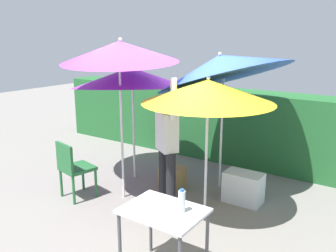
{
  "coord_description": "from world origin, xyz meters",
  "views": [
    {
      "loc": [
        2.91,
        -3.99,
        2.4
      ],
      "look_at": [
        0.0,
        0.3,
        1.1
      ],
      "focal_mm": 38.05,
      "sensor_mm": 36.0,
      "label": 1
    }
  ],
  "objects_px": {
    "person_vendor": "(167,143)",
    "bottle_water": "(182,201)",
    "crate_cardboard": "(172,176)",
    "umbrella_rainbow": "(208,91)",
    "umbrella_navy": "(222,67)",
    "cooler_box": "(243,188)",
    "umbrella_yellow": "(120,52)",
    "folding_table": "(163,218)",
    "umbrella_orange": "(131,78)",
    "chair_plastic": "(73,166)"
  },
  "relations": [
    {
      "from": "umbrella_orange",
      "to": "bottle_water",
      "type": "distance_m",
      "value": 2.94
    },
    {
      "from": "chair_plastic",
      "to": "umbrella_rainbow",
      "type": "bearing_deg",
      "value": 17.74
    },
    {
      "from": "umbrella_orange",
      "to": "person_vendor",
      "type": "bearing_deg",
      "value": -25.17
    },
    {
      "from": "umbrella_yellow",
      "to": "bottle_water",
      "type": "xyz_separation_m",
      "value": [
        1.73,
        -1.11,
        -1.35
      ]
    },
    {
      "from": "person_vendor",
      "to": "chair_plastic",
      "type": "xyz_separation_m",
      "value": [
        -1.26,
        -0.66,
        -0.42
      ]
    },
    {
      "from": "umbrella_rainbow",
      "to": "bottle_water",
      "type": "height_order",
      "value": "umbrella_rainbow"
    },
    {
      "from": "umbrella_yellow",
      "to": "crate_cardboard",
      "type": "bearing_deg",
      "value": 65.04
    },
    {
      "from": "umbrella_navy",
      "to": "cooler_box",
      "type": "relative_size",
      "value": 4.53
    },
    {
      "from": "umbrella_orange",
      "to": "crate_cardboard",
      "type": "relative_size",
      "value": 5.29
    },
    {
      "from": "person_vendor",
      "to": "crate_cardboard",
      "type": "height_order",
      "value": "person_vendor"
    },
    {
      "from": "cooler_box",
      "to": "umbrella_rainbow",
      "type": "bearing_deg",
      "value": -110.85
    },
    {
      "from": "umbrella_navy",
      "to": "crate_cardboard",
      "type": "xyz_separation_m",
      "value": [
        -0.65,
        -0.36,
        -1.8
      ]
    },
    {
      "from": "folding_table",
      "to": "bottle_water",
      "type": "relative_size",
      "value": 3.33
    },
    {
      "from": "umbrella_navy",
      "to": "bottle_water",
      "type": "xyz_separation_m",
      "value": [
        0.71,
        -2.25,
        -1.11
      ]
    },
    {
      "from": "umbrella_orange",
      "to": "folding_table",
      "type": "height_order",
      "value": "umbrella_orange"
    },
    {
      "from": "umbrella_rainbow",
      "to": "umbrella_orange",
      "type": "relative_size",
      "value": 0.93
    },
    {
      "from": "umbrella_yellow",
      "to": "folding_table",
      "type": "relative_size",
      "value": 3.03
    },
    {
      "from": "umbrella_yellow",
      "to": "folding_table",
      "type": "xyz_separation_m",
      "value": [
        1.55,
        -1.17,
        -1.55
      ]
    },
    {
      "from": "person_vendor",
      "to": "bottle_water",
      "type": "xyz_separation_m",
      "value": [
        1.08,
        -1.32,
        -0.08
      ]
    },
    {
      "from": "umbrella_rainbow",
      "to": "umbrella_navy",
      "type": "bearing_deg",
      "value": 106.67
    },
    {
      "from": "umbrella_rainbow",
      "to": "crate_cardboard",
      "type": "relative_size",
      "value": 4.91
    },
    {
      "from": "crate_cardboard",
      "to": "umbrella_navy",
      "type": "bearing_deg",
      "value": 28.67
    },
    {
      "from": "cooler_box",
      "to": "crate_cardboard",
      "type": "distance_m",
      "value": 1.21
    },
    {
      "from": "umbrella_orange",
      "to": "crate_cardboard",
      "type": "bearing_deg",
      "value": 6.13
    },
    {
      "from": "cooler_box",
      "to": "umbrella_navy",
      "type": "bearing_deg",
      "value": 153.63
    },
    {
      "from": "crate_cardboard",
      "to": "chair_plastic",
      "type": "bearing_deg",
      "value": -128.4
    },
    {
      "from": "cooler_box",
      "to": "bottle_water",
      "type": "relative_size",
      "value": 2.3
    },
    {
      "from": "cooler_box",
      "to": "folding_table",
      "type": "bearing_deg",
      "value": -90.6
    },
    {
      "from": "chair_plastic",
      "to": "cooler_box",
      "type": "bearing_deg",
      "value": 30.98
    },
    {
      "from": "chair_plastic",
      "to": "crate_cardboard",
      "type": "bearing_deg",
      "value": 51.6
    },
    {
      "from": "umbrella_rainbow",
      "to": "cooler_box",
      "type": "relative_size",
      "value": 3.49
    },
    {
      "from": "umbrella_navy",
      "to": "chair_plastic",
      "type": "distance_m",
      "value": 2.7
    },
    {
      "from": "crate_cardboard",
      "to": "umbrella_rainbow",
      "type": "bearing_deg",
      "value": -33.23
    },
    {
      "from": "crate_cardboard",
      "to": "folding_table",
      "type": "relative_size",
      "value": 0.49
    },
    {
      "from": "person_vendor",
      "to": "bottle_water",
      "type": "bearing_deg",
      "value": -50.81
    },
    {
      "from": "crate_cardboard",
      "to": "bottle_water",
      "type": "height_order",
      "value": "bottle_water"
    },
    {
      "from": "umbrella_yellow",
      "to": "bottle_water",
      "type": "relative_size",
      "value": 10.11
    },
    {
      "from": "umbrella_yellow",
      "to": "chair_plastic",
      "type": "distance_m",
      "value": 1.85
    },
    {
      "from": "cooler_box",
      "to": "person_vendor",
      "type": "bearing_deg",
      "value": -144.73
    },
    {
      "from": "umbrella_rainbow",
      "to": "cooler_box",
      "type": "distance_m",
      "value": 1.67
    },
    {
      "from": "umbrella_navy",
      "to": "chair_plastic",
      "type": "height_order",
      "value": "umbrella_navy"
    },
    {
      "from": "cooler_box",
      "to": "folding_table",
      "type": "relative_size",
      "value": 0.69
    },
    {
      "from": "umbrella_navy",
      "to": "person_vendor",
      "type": "height_order",
      "value": "umbrella_navy"
    },
    {
      "from": "umbrella_navy",
      "to": "bottle_water",
      "type": "bearing_deg",
      "value": -72.46
    },
    {
      "from": "chair_plastic",
      "to": "folding_table",
      "type": "xyz_separation_m",
      "value": [
        2.16,
        -0.73,
        0.14
      ]
    },
    {
      "from": "folding_table",
      "to": "bottle_water",
      "type": "distance_m",
      "value": 0.28
    },
    {
      "from": "umbrella_yellow",
      "to": "folding_table",
      "type": "distance_m",
      "value": 2.49
    },
    {
      "from": "umbrella_navy",
      "to": "folding_table",
      "type": "height_order",
      "value": "umbrella_navy"
    },
    {
      "from": "bottle_water",
      "to": "umbrella_yellow",
      "type": "bearing_deg",
      "value": 147.27
    },
    {
      "from": "folding_table",
      "to": "umbrella_yellow",
      "type": "bearing_deg",
      "value": 142.99
    }
  ]
}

